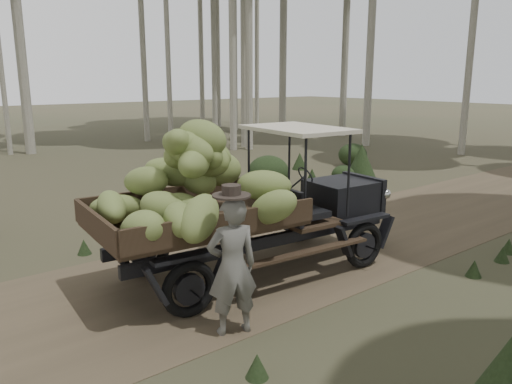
# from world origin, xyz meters

# --- Properties ---
(ground) EXTENTS (120.00, 120.00, 0.00)m
(ground) POSITION_xyz_m (0.00, 0.00, 0.00)
(ground) COLOR #473D2B
(ground) RESTS_ON ground
(dirt_track) EXTENTS (70.00, 4.00, 0.01)m
(dirt_track) POSITION_xyz_m (0.00, 0.00, 0.00)
(dirt_track) COLOR brown
(dirt_track) RESTS_ON ground
(banana_truck) EXTENTS (5.61, 2.80, 2.80)m
(banana_truck) POSITION_xyz_m (-1.57, -0.25, 1.57)
(banana_truck) COLOR black
(banana_truck) RESTS_ON ground
(farmer) EXTENTS (0.78, 0.63, 2.03)m
(farmer) POSITION_xyz_m (-2.48, -1.75, 0.96)
(farmer) COLOR #605F58
(farmer) RESTS_ON ground
(undergrowth) EXTENTS (23.24, 16.40, 1.38)m
(undergrowth) POSITION_xyz_m (-1.76, 0.15, 0.54)
(undergrowth) COLOR #233319
(undergrowth) RESTS_ON ground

